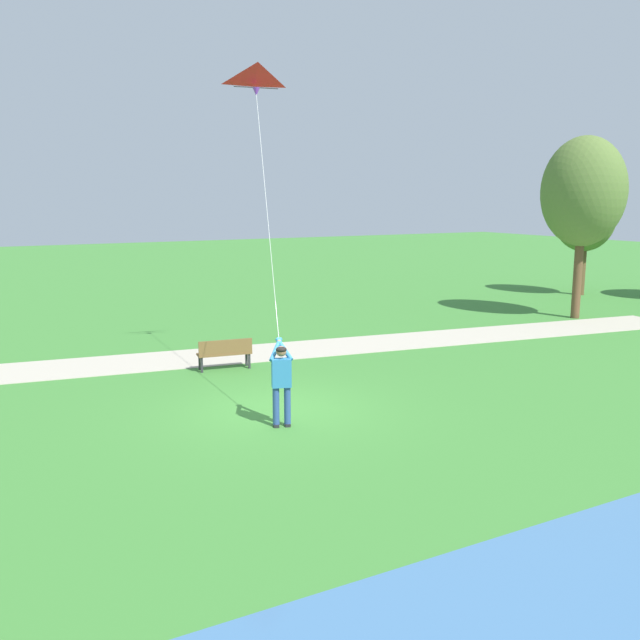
{
  "coord_description": "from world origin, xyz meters",
  "views": [
    {
      "loc": [
        13.36,
        -6.18,
        4.74
      ],
      "look_at": [
        0.5,
        0.81,
        2.09
      ],
      "focal_mm": 38.04,
      "sensor_mm": 36.0,
      "label": 1
    }
  ],
  "objects_px": {
    "park_bench_near_walkway": "(225,352)",
    "tree_treeline_right": "(585,217)",
    "person_kite_flyer": "(281,378)",
    "flying_kite": "(258,81)",
    "tree_lakeside_near": "(583,192)"
  },
  "relations": [
    {
      "from": "person_kite_flyer",
      "to": "park_bench_near_walkway",
      "type": "distance_m",
      "value": 5.11
    },
    {
      "from": "park_bench_near_walkway",
      "to": "tree_treeline_right",
      "type": "height_order",
      "value": "tree_treeline_right"
    },
    {
      "from": "person_kite_flyer",
      "to": "park_bench_near_walkway",
      "type": "height_order",
      "value": "person_kite_flyer"
    },
    {
      "from": "park_bench_near_walkway",
      "to": "flying_kite",
      "type": "bearing_deg",
      "value": 84.88
    },
    {
      "from": "person_kite_flyer",
      "to": "park_bench_near_walkway",
      "type": "relative_size",
      "value": 1.18
    },
    {
      "from": "person_kite_flyer",
      "to": "flying_kite",
      "type": "distance_m",
      "value": 8.55
    },
    {
      "from": "person_kite_flyer",
      "to": "park_bench_near_walkway",
      "type": "bearing_deg",
      "value": 172.74
    },
    {
      "from": "person_kite_flyer",
      "to": "flying_kite",
      "type": "bearing_deg",
      "value": 160.72
    },
    {
      "from": "flying_kite",
      "to": "tree_treeline_right",
      "type": "xyz_separation_m",
      "value": [
        -5.74,
        19.67,
        -3.98
      ]
    },
    {
      "from": "flying_kite",
      "to": "tree_treeline_right",
      "type": "relative_size",
      "value": 1.16
    },
    {
      "from": "park_bench_near_walkway",
      "to": "tree_lakeside_near",
      "type": "bearing_deg",
      "value": 94.25
    },
    {
      "from": "park_bench_near_walkway",
      "to": "tree_lakeside_near",
      "type": "relative_size",
      "value": 0.22
    },
    {
      "from": "tree_lakeside_near",
      "to": "tree_treeline_right",
      "type": "bearing_deg",
      "value": 129.36
    },
    {
      "from": "park_bench_near_walkway",
      "to": "tree_treeline_right",
      "type": "bearing_deg",
      "value": 105.22
    },
    {
      "from": "park_bench_near_walkway",
      "to": "person_kite_flyer",
      "type": "bearing_deg",
      "value": -7.26
    }
  ]
}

